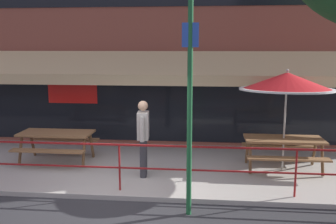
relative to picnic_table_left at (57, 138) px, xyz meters
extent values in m
plane|color=#2D2D30|center=(2.01, -2.02, -0.71)|extent=(120.00, 120.00, 0.00)
cube|color=#ADA89E|center=(2.01, -0.02, -0.66)|extent=(15.00, 4.00, 0.10)
cube|color=brown|center=(2.01, 2.23, 2.62)|extent=(15.00, 0.50, 6.65)
cube|color=black|center=(2.01, 1.97, 0.64)|extent=(12.00, 0.02, 2.30)
cube|color=red|center=(-0.24, 1.95, 0.94)|extent=(1.50, 0.02, 0.70)
cube|color=tan|center=(2.01, 1.43, 1.79)|extent=(13.80, 0.92, 0.70)
cube|color=tan|center=(2.01, 0.92, 1.39)|extent=(13.80, 0.08, 0.28)
cube|color=black|center=(6.13, 1.84, 1.32)|extent=(0.04, 0.28, 0.04)
cube|color=black|center=(6.13, 1.70, 1.14)|extent=(0.18, 0.18, 0.28)
cube|color=beige|center=(6.13, 1.70, 1.14)|extent=(0.13, 0.19, 0.20)
cylinder|color=maroon|center=(2.01, -1.72, -0.13)|extent=(0.04, 0.04, 0.95)
cylinder|color=maroon|center=(5.46, -1.72, -0.13)|extent=(0.04, 0.04, 0.95)
cube|color=maroon|center=(2.01, -1.72, 0.34)|extent=(13.80, 0.04, 0.04)
cube|color=maroon|center=(2.01, -1.72, -0.13)|extent=(13.80, 0.03, 0.03)
cube|color=brown|center=(0.00, 0.00, 0.13)|extent=(1.80, 0.80, 0.05)
cube|color=brown|center=(0.00, -0.58, -0.17)|extent=(1.80, 0.26, 0.04)
cube|color=brown|center=(0.00, 0.58, -0.17)|extent=(1.80, 0.26, 0.04)
cylinder|color=brown|center=(0.80, -0.32, -0.24)|extent=(0.07, 0.30, 0.73)
cylinder|color=brown|center=(0.80, 0.32, -0.24)|extent=(0.07, 0.30, 0.73)
cylinder|color=brown|center=(-0.80, -0.32, -0.24)|extent=(0.07, 0.30, 0.73)
cylinder|color=brown|center=(-0.80, 0.32, -0.24)|extent=(0.07, 0.30, 0.73)
cube|color=brown|center=(5.55, -0.08, 0.13)|extent=(1.80, 0.80, 0.05)
cube|color=brown|center=(5.55, -0.66, -0.17)|extent=(1.80, 0.26, 0.04)
cube|color=brown|center=(5.55, 0.50, -0.17)|extent=(1.80, 0.26, 0.04)
cylinder|color=brown|center=(6.35, -0.40, -0.24)|extent=(0.07, 0.30, 0.73)
cylinder|color=brown|center=(6.35, 0.24, -0.24)|extent=(0.07, 0.30, 0.73)
cylinder|color=brown|center=(4.75, -0.40, -0.24)|extent=(0.07, 0.30, 0.73)
cylinder|color=brown|center=(4.75, 0.24, -0.24)|extent=(0.07, 0.30, 0.73)
cylinder|color=#B7B2A8|center=(5.55, -0.05, 0.54)|extent=(0.04, 0.04, 2.30)
cone|color=red|center=(5.55, -0.05, 1.49)|extent=(2.10, 2.11, 0.47)
cylinder|color=white|center=(5.55, -0.05, 1.30)|extent=(2.14, 2.14, 0.11)
sphere|color=#B7B2A8|center=(5.55, -0.05, 1.73)|extent=(0.07, 0.07, 0.07)
cylinder|color=#333338|center=(2.35, -0.92, -0.18)|extent=(0.15, 0.15, 0.86)
cylinder|color=#333338|center=(2.34, -0.72, -0.18)|extent=(0.15, 0.15, 0.86)
cube|color=#B2ADA3|center=(2.34, -0.82, 0.55)|extent=(0.27, 0.42, 0.60)
cylinder|color=#B2ADA3|center=(2.37, -1.08, 0.52)|extent=(0.10, 0.10, 0.54)
cylinder|color=#B2ADA3|center=(2.32, -0.56, 0.52)|extent=(0.10, 0.10, 0.54)
sphere|color=tan|center=(2.34, -0.82, 0.99)|extent=(0.22, 0.22, 0.22)
cylinder|color=#1E6033|center=(3.43, -2.47, 1.49)|extent=(0.09, 0.09, 4.40)
cube|color=blue|center=(3.43, -2.49, 2.46)|extent=(0.28, 0.02, 0.40)
camera|label=1|loc=(3.69, -8.80, 2.28)|focal=40.00mm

